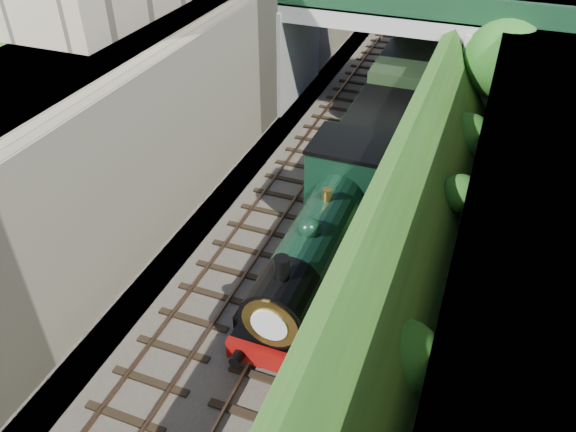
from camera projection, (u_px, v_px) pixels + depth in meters
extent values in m
cube|color=#473F38|center=(363.00, 141.00, 28.53)|extent=(10.00, 90.00, 0.20)
cube|color=#756B56|center=(261.00, 62.00, 28.11)|extent=(1.00, 90.00, 7.00)
cube|color=#262628|center=(200.00, 53.00, 29.12)|extent=(6.00, 90.00, 7.00)
cube|color=#1E4714|center=(474.00, 109.00, 25.55)|extent=(4.02, 90.00, 6.36)
sphere|color=#194C14|center=(403.00, 359.00, 14.02)|extent=(2.05, 2.05, 2.05)
sphere|color=#194C14|center=(377.00, 315.00, 18.01)|extent=(2.15, 2.15, 2.15)
sphere|color=#194C14|center=(460.00, 193.00, 18.78)|extent=(1.30, 1.30, 1.30)
sphere|color=#194C14|center=(419.00, 211.00, 21.72)|extent=(2.37, 2.37, 2.37)
sphere|color=#194C14|center=(466.00, 138.00, 22.96)|extent=(2.06, 2.06, 2.06)
sphere|color=#194C14|center=(434.00, 150.00, 26.73)|extent=(2.12, 2.12, 2.12)
sphere|color=#194C14|center=(495.00, 71.00, 26.45)|extent=(1.36, 1.36, 1.36)
sphere|color=#194C14|center=(493.00, 50.00, 30.24)|extent=(1.63, 1.63, 1.63)
sphere|color=#194C14|center=(479.00, 58.00, 32.46)|extent=(1.53, 1.53, 1.53)
sphere|color=#194C14|center=(488.00, 2.00, 45.61)|extent=(1.80, 1.80, 1.80)
cube|color=black|center=(325.00, 132.00, 29.03)|extent=(2.50, 90.00, 0.07)
cube|color=brown|center=(312.00, 128.00, 29.18)|extent=(0.08, 90.00, 0.14)
cube|color=brown|center=(339.00, 133.00, 28.77)|extent=(0.08, 90.00, 0.14)
cube|color=black|center=(386.00, 143.00, 28.11)|extent=(2.50, 90.00, 0.07)
cube|color=brown|center=(372.00, 138.00, 28.26)|extent=(0.08, 90.00, 0.14)
cube|color=brown|center=(400.00, 143.00, 27.84)|extent=(0.08, 90.00, 0.14)
cube|color=gray|center=(402.00, 8.00, 28.08)|extent=(16.00, 6.00, 0.90)
cube|color=#163D22|center=(391.00, 3.00, 25.38)|extent=(16.00, 0.30, 1.20)
cube|color=gray|center=(290.00, 48.00, 31.50)|extent=(1.40, 6.40, 5.70)
cube|color=gray|center=(487.00, 75.00, 28.41)|extent=(2.40, 6.40, 5.70)
cylinder|color=black|center=(491.00, 113.00, 26.42)|extent=(0.30, 0.30, 4.40)
sphere|color=#194C14|center=(504.00, 59.00, 24.88)|extent=(3.60, 3.60, 3.60)
sphere|color=#194C14|center=(514.00, 67.00, 25.69)|extent=(2.40, 2.40, 2.40)
cube|color=black|center=(315.00, 280.00, 19.58)|extent=(2.40, 8.40, 0.60)
cube|color=black|center=(324.00, 251.00, 20.00)|extent=(2.70, 10.00, 0.35)
cube|color=maroon|center=(270.00, 359.00, 16.22)|extent=(2.70, 0.25, 0.70)
cylinder|color=black|center=(318.00, 235.00, 18.63)|extent=(1.90, 5.60, 1.90)
cylinder|color=black|center=(282.00, 302.00, 16.15)|extent=(1.96, 1.80, 1.96)
cylinder|color=white|center=(269.00, 325.00, 15.41)|extent=(1.10, 0.05, 1.10)
cylinder|color=black|center=(282.00, 271.00, 15.44)|extent=(0.44, 0.44, 0.90)
sphere|color=black|center=(309.00, 229.00, 17.29)|extent=(0.76, 0.76, 0.76)
cylinder|color=#A57F33|center=(327.00, 195.00, 18.58)|extent=(0.32, 0.32, 0.50)
cube|color=black|center=(349.00, 177.00, 21.25)|extent=(2.75, 2.40, 2.80)
cube|color=black|center=(351.00, 144.00, 20.39)|extent=(2.85, 2.50, 0.15)
cube|color=black|center=(251.00, 315.00, 17.77)|extent=(0.60, 1.40, 0.90)
cube|color=black|center=(327.00, 337.00, 17.05)|extent=(0.60, 1.40, 0.90)
cube|color=black|center=(372.00, 167.00, 25.78)|extent=(2.30, 6.00, 0.50)
cube|color=black|center=(373.00, 163.00, 25.63)|extent=(2.60, 6.00, 0.50)
cube|color=black|center=(375.00, 139.00, 24.92)|extent=(2.70, 6.00, 2.40)
cube|color=black|center=(378.00, 114.00, 24.18)|extent=(2.50, 5.60, 0.20)
cube|color=black|center=(421.00, 71.00, 35.29)|extent=(2.30, 17.00, 0.40)
cube|color=black|center=(422.00, 67.00, 35.14)|extent=(2.50, 17.00, 0.50)
cube|color=black|center=(425.00, 43.00, 34.25)|extent=(2.80, 18.00, 2.70)
cube|color=slate|center=(429.00, 18.00, 33.36)|extent=(2.90, 18.00, 0.50)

